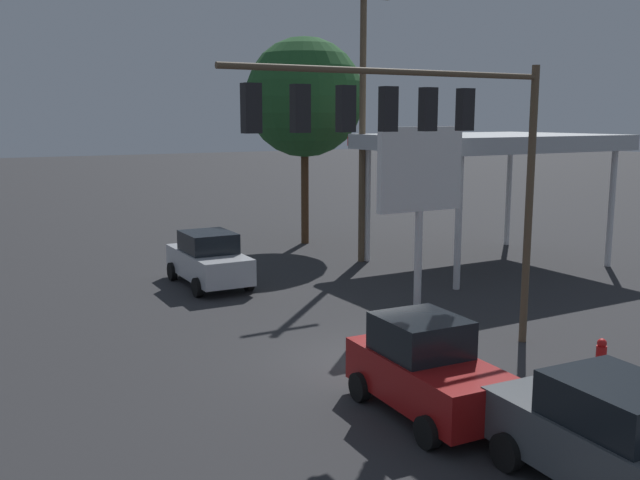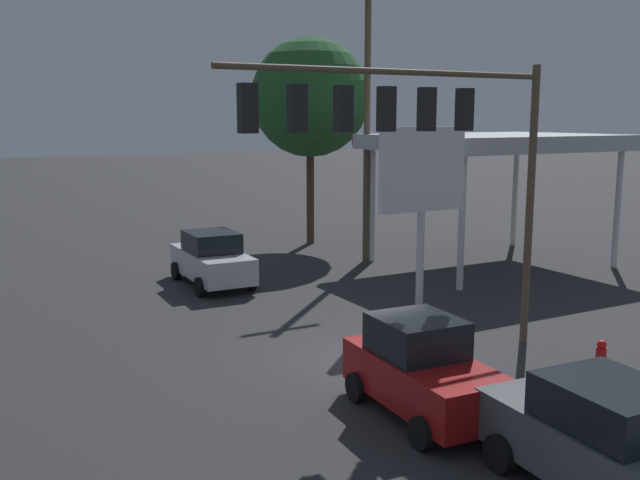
# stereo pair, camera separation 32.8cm
# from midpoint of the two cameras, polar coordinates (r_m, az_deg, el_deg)

# --- Properties ---
(ground_plane) EXTENTS (200.00, 200.00, 0.00)m
(ground_plane) POSITION_cam_midpoint_polar(r_m,az_deg,el_deg) (18.07, 3.61, -9.45)
(ground_plane) COLOR #2D2D30
(traffic_signal_assembly) EXTENTS (8.69, 0.43, 7.25)m
(traffic_signal_assembly) POSITION_cam_midpoint_polar(r_m,az_deg,el_deg) (16.69, 7.88, 8.71)
(traffic_signal_assembly) COLOR brown
(traffic_signal_assembly) RESTS_ON ground
(utility_pole) EXTENTS (2.40, 0.26, 11.25)m
(utility_pole) POSITION_cam_midpoint_polar(r_m,az_deg,el_deg) (29.24, 4.11, 9.72)
(utility_pole) COLOR brown
(utility_pole) RESTS_ON ground
(gas_station_canopy) EXTENTS (9.08, 6.94, 5.27)m
(gas_station_canopy) POSITION_cam_midpoint_polar(r_m,az_deg,el_deg) (29.51, 14.10, 7.47)
(gas_station_canopy) COLOR #B2B7BC
(gas_station_canopy) RESTS_ON ground
(price_sign) EXTENTS (3.04, 0.27, 5.67)m
(price_sign) POSITION_cam_midpoint_polar(r_m,az_deg,el_deg) (22.14, 8.58, 5.04)
(price_sign) COLOR silver
(price_sign) RESTS_ON ground
(sedan_waiting) EXTENTS (2.26, 4.49, 1.93)m
(sedan_waiting) POSITION_cam_midpoint_polar(r_m,az_deg,el_deg) (12.42, 22.82, -14.76)
(sedan_waiting) COLOR #474C51
(sedan_waiting) RESTS_ON ground
(hatchback_crossing) EXTENTS (2.11, 3.88, 1.97)m
(hatchback_crossing) POSITION_cam_midpoint_polar(r_m,az_deg,el_deg) (14.72, 8.81, -10.20)
(hatchback_crossing) COLOR maroon
(hatchback_crossing) RESTS_ON ground
(sedan_far) EXTENTS (2.13, 4.44, 1.93)m
(sedan_far) POSITION_cam_midpoint_polar(r_m,az_deg,el_deg) (25.72, -8.28, -1.50)
(sedan_far) COLOR silver
(sedan_far) RESTS_ON ground
(street_tree) EXTENTS (5.49, 5.49, 9.59)m
(street_tree) POSITION_cam_midpoint_polar(r_m,az_deg,el_deg) (33.55, -0.51, 11.31)
(street_tree) COLOR #4C331E
(street_tree) RESTS_ON ground
(fire_hydrant) EXTENTS (0.24, 0.24, 0.88)m
(fire_hydrant) POSITION_cam_midpoint_polar(r_m,az_deg,el_deg) (18.00, 22.03, -8.78)
(fire_hydrant) COLOR red
(fire_hydrant) RESTS_ON ground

